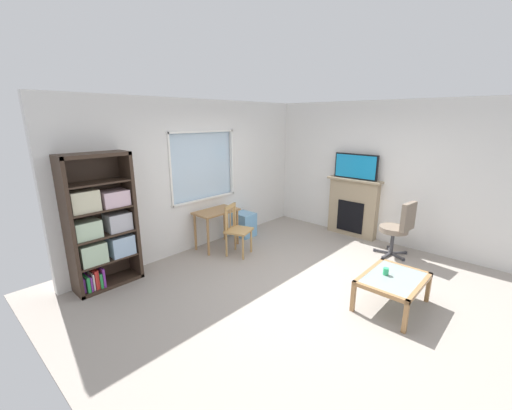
% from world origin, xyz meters
% --- Properties ---
extents(ground, '(6.03, 5.65, 0.02)m').
position_xyz_m(ground, '(0.00, 0.00, -0.01)').
color(ground, '#9E9389').
extents(wall_back_with_window, '(5.03, 0.15, 2.68)m').
position_xyz_m(wall_back_with_window, '(-0.01, 2.33, 1.32)').
color(wall_back_with_window, silver).
rests_on(wall_back_with_window, ground).
extents(wall_right, '(0.12, 4.85, 2.68)m').
position_xyz_m(wall_right, '(2.58, 0.00, 1.34)').
color(wall_right, silver).
rests_on(wall_right, ground).
extents(bookshelf, '(0.90, 0.38, 1.91)m').
position_xyz_m(bookshelf, '(-1.90, 2.09, 0.89)').
color(bookshelf, '#38281E').
rests_on(bookshelf, ground).
extents(desk_under_window, '(0.81, 0.47, 0.71)m').
position_xyz_m(desk_under_window, '(0.11, 1.98, 0.59)').
color(desk_under_window, '#A37547').
rests_on(desk_under_window, ground).
extents(wooden_chair, '(0.53, 0.52, 0.90)m').
position_xyz_m(wooden_chair, '(0.13, 1.46, 0.46)').
color(wooden_chair, tan).
rests_on(wooden_chair, ground).
extents(plastic_drawer_unit, '(0.35, 0.40, 0.48)m').
position_xyz_m(plastic_drawer_unit, '(0.88, 2.03, 0.24)').
color(plastic_drawer_unit, '#72ADDB').
rests_on(plastic_drawer_unit, ground).
extents(fireplace, '(0.26, 1.10, 1.19)m').
position_xyz_m(fireplace, '(2.42, 0.42, 0.60)').
color(fireplace, tan).
rests_on(fireplace, ground).
extents(tv, '(0.06, 0.88, 0.50)m').
position_xyz_m(tv, '(2.40, 0.42, 1.43)').
color(tv, black).
rests_on(tv, fireplace).
extents(office_chair, '(0.57, 0.58, 1.00)m').
position_xyz_m(office_chair, '(1.96, -0.66, 0.55)').
color(office_chair, '#7A6B5B').
rests_on(office_chair, ground).
extents(coffee_table, '(0.92, 0.68, 0.41)m').
position_xyz_m(coffee_table, '(0.33, -1.18, 0.35)').
color(coffee_table, '#8C9E99').
rests_on(coffee_table, ground).
extents(sippy_cup, '(0.07, 0.07, 0.09)m').
position_xyz_m(sippy_cup, '(0.33, -1.08, 0.46)').
color(sippy_cup, '#33B770').
rests_on(sippy_cup, coffee_table).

